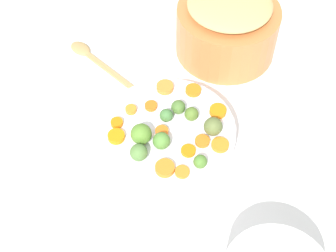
# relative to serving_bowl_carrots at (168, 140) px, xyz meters

# --- Properties ---
(tabletop) EXTENTS (2.40, 2.40, 0.02)m
(tabletop) POSITION_rel_serving_bowl_carrots_xyz_m (-0.03, -0.02, -0.05)
(tabletop) COLOR white
(tabletop) RESTS_ON ground
(serving_bowl_carrots) EXTENTS (0.29, 0.29, 0.08)m
(serving_bowl_carrots) POSITION_rel_serving_bowl_carrots_xyz_m (0.00, 0.00, 0.00)
(serving_bowl_carrots) COLOR white
(serving_bowl_carrots) RESTS_ON tabletop
(metal_pot) EXTENTS (0.26, 0.26, 0.13)m
(metal_pot) POSITION_rel_serving_bowl_carrots_xyz_m (0.21, 0.29, 0.02)
(metal_pot) COLOR #D1763E
(metal_pot) RESTS_ON tabletop
(stuffing_mound) EXTENTS (0.21, 0.21, 0.04)m
(stuffing_mound) POSITION_rel_serving_bowl_carrots_xyz_m (0.21, 0.29, 0.11)
(stuffing_mound) COLOR tan
(stuffing_mound) RESTS_ON metal_pot
(carrot_slice_0) EXTENTS (0.03, 0.03, 0.01)m
(carrot_slice_0) POSITION_rel_serving_bowl_carrots_xyz_m (-0.07, 0.06, 0.05)
(carrot_slice_0) COLOR orange
(carrot_slice_0) RESTS_ON serving_bowl_carrots
(carrot_slice_1) EXTENTS (0.06, 0.06, 0.01)m
(carrot_slice_1) POSITION_rel_serving_bowl_carrots_xyz_m (-0.02, -0.10, 0.05)
(carrot_slice_1) COLOR orange
(carrot_slice_1) RESTS_ON serving_bowl_carrots
(carrot_slice_2) EXTENTS (0.04, 0.04, 0.01)m
(carrot_slice_2) POSITION_rel_serving_bowl_carrots_xyz_m (0.01, 0.11, 0.05)
(carrot_slice_2) COLOR orange
(carrot_slice_2) RESTS_ON serving_bowl_carrots
(carrot_slice_3) EXTENTS (0.04, 0.04, 0.01)m
(carrot_slice_3) POSITION_rel_serving_bowl_carrots_xyz_m (0.07, 0.09, 0.05)
(carrot_slice_3) COLOR orange
(carrot_slice_3) RESTS_ON serving_bowl_carrots
(carrot_slice_4) EXTENTS (0.04, 0.04, 0.01)m
(carrot_slice_4) POSITION_rel_serving_bowl_carrots_xyz_m (-0.01, -0.01, 0.05)
(carrot_slice_4) COLOR orange
(carrot_slice_4) RESTS_ON serving_bowl_carrots
(carrot_slice_5) EXTENTS (0.04, 0.04, 0.01)m
(carrot_slice_5) POSITION_rel_serving_bowl_carrots_xyz_m (0.03, -0.06, 0.05)
(carrot_slice_5) COLOR orange
(carrot_slice_5) RESTS_ON serving_bowl_carrots
(carrot_slice_6) EXTENTS (0.03, 0.03, 0.01)m
(carrot_slice_6) POSITION_rel_serving_bowl_carrots_xyz_m (0.06, -0.05, 0.05)
(carrot_slice_6) COLOR orange
(carrot_slice_6) RESTS_ON serving_bowl_carrots
(carrot_slice_7) EXTENTS (0.03, 0.03, 0.01)m
(carrot_slice_7) POSITION_rel_serving_bowl_carrots_xyz_m (-0.03, 0.06, 0.05)
(carrot_slice_7) COLOR orange
(carrot_slice_7) RESTS_ON serving_bowl_carrots
(carrot_slice_8) EXTENTS (0.03, 0.03, 0.01)m
(carrot_slice_8) POSITION_rel_serving_bowl_carrots_xyz_m (-0.10, 0.03, 0.05)
(carrot_slice_8) COLOR orange
(carrot_slice_8) RESTS_ON serving_bowl_carrots
(carrot_slice_9) EXTENTS (0.05, 0.05, 0.01)m
(carrot_slice_9) POSITION_rel_serving_bowl_carrots_xyz_m (-0.11, -0.00, 0.05)
(carrot_slice_9) COLOR orange
(carrot_slice_9) RESTS_ON serving_bowl_carrots
(carrot_slice_10) EXTENTS (0.05, 0.05, 0.01)m
(carrot_slice_10) POSITION_rel_serving_bowl_carrots_xyz_m (0.11, 0.02, 0.05)
(carrot_slice_10) COLOR orange
(carrot_slice_10) RESTS_ON serving_bowl_carrots
(carrot_slice_11) EXTENTS (0.05, 0.05, 0.01)m
(carrot_slice_11) POSITION_rel_serving_bowl_carrots_xyz_m (0.10, -0.06, 0.05)
(carrot_slice_11) COLOR orange
(carrot_slice_11) RESTS_ON serving_bowl_carrots
(carrot_slice_12) EXTENTS (0.04, 0.04, 0.01)m
(carrot_slice_12) POSITION_rel_serving_bowl_carrots_xyz_m (0.01, -0.11, 0.04)
(carrot_slice_12) COLOR orange
(carrot_slice_12) RESTS_ON serving_bowl_carrots
(brussels_sprout_0) EXTENTS (0.04, 0.04, 0.04)m
(brussels_sprout_0) POSITION_rel_serving_bowl_carrots_xyz_m (-0.07, -0.06, 0.06)
(brussels_sprout_0) COLOR #557E3D
(brussels_sprout_0) RESTS_ON serving_bowl_carrots
(brussels_sprout_1) EXTENTS (0.03, 0.03, 0.03)m
(brussels_sprout_1) POSITION_rel_serving_bowl_carrots_xyz_m (0.05, 0.02, 0.06)
(brussels_sprout_1) COLOR #55752B
(brussels_sprout_1) RESTS_ON serving_bowl_carrots
(brussels_sprout_2) EXTENTS (0.03, 0.03, 0.03)m
(brussels_sprout_2) POSITION_rel_serving_bowl_carrots_xyz_m (0.05, -0.10, 0.06)
(brussels_sprout_2) COLOR #4F7C2F
(brussels_sprout_2) RESTS_ON serving_bowl_carrots
(brussels_sprout_3) EXTENTS (0.04, 0.04, 0.04)m
(brussels_sprout_3) POSITION_rel_serving_bowl_carrots_xyz_m (-0.02, -0.04, 0.06)
(brussels_sprout_3) COLOR #548737
(brussels_sprout_3) RESTS_ON serving_bowl_carrots
(brussels_sprout_4) EXTENTS (0.04, 0.04, 0.04)m
(brussels_sprout_4) POSITION_rel_serving_bowl_carrots_xyz_m (-0.06, -0.01, 0.06)
(brussels_sprout_4) COLOR #58862E
(brussels_sprout_4) RESTS_ON serving_bowl_carrots
(brussels_sprout_5) EXTENTS (0.03, 0.03, 0.03)m
(brussels_sprout_5) POSITION_rel_serving_bowl_carrots_xyz_m (0.00, 0.03, 0.06)
(brussels_sprout_5) COLOR #45783C
(brussels_sprout_5) RESTS_ON serving_bowl_carrots
(brussels_sprout_6) EXTENTS (0.03, 0.03, 0.03)m
(brussels_sprout_6) POSITION_rel_serving_bowl_carrots_xyz_m (0.03, 0.04, 0.06)
(brussels_sprout_6) COLOR #4B7030
(brussels_sprout_6) RESTS_ON serving_bowl_carrots
(brussels_sprout_7) EXTENTS (0.04, 0.04, 0.04)m
(brussels_sprout_7) POSITION_rel_serving_bowl_carrots_xyz_m (0.09, -0.03, 0.06)
(brussels_sprout_7) COLOR #5D6B36
(brussels_sprout_7) RESTS_ON serving_bowl_carrots
(wooden_spoon) EXTENTS (0.18, 0.23, 0.01)m
(wooden_spoon) POSITION_rel_serving_bowl_carrots_xyz_m (-0.13, 0.31, -0.04)
(wooden_spoon) COLOR tan
(wooden_spoon) RESTS_ON tabletop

